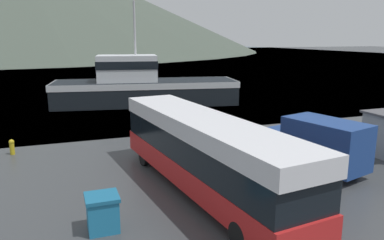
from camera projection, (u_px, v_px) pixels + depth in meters
The scene contains 6 objects.
water_surface at pixel (71, 55), 135.16m from camera, with size 240.00×240.00×0.00m, color #475B6B.
tour_bus at pixel (203, 151), 15.57m from camera, with size 3.94×12.67×3.26m.
delivery_van at pixel (316, 143), 18.43m from camera, with size 3.41×5.88×2.58m.
fishing_boat at pixel (142, 86), 36.38m from camera, with size 18.16×8.04×9.74m.
storage_bin at pixel (103, 212), 12.69m from camera, with size 1.12×1.07×1.26m.
mooring_bollard at pixel (12, 146), 20.92m from camera, with size 0.29×0.29×0.87m.
Camera 1 is at (-5.29, -4.58, 6.48)m, focal length 35.00 mm.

